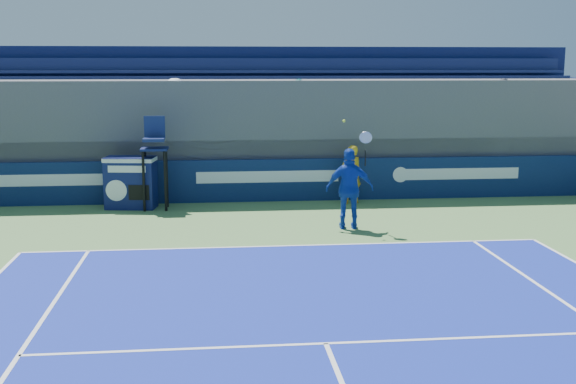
{
  "coord_description": "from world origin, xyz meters",
  "views": [
    {
      "loc": [
        -1.49,
        -2.93,
        3.81
      ],
      "look_at": [
        0.0,
        11.5,
        1.25
      ],
      "focal_mm": 45.0,
      "sensor_mm": 36.0,
      "label": 1
    }
  ],
  "objects": [
    {
      "name": "back_hoarding",
      "position": [
        0.0,
        17.1,
        0.6
      ],
      "size": [
        20.4,
        0.21,
        1.2
      ],
      "color": "#0C1D48",
      "rests_on": "ground"
    },
    {
      "name": "match_clock",
      "position": [
        -3.73,
        16.45,
        0.74
      ],
      "size": [
        1.41,
        0.9,
        1.4
      ],
      "color": "#0F174E",
      "rests_on": "ground"
    },
    {
      "name": "umpire_chair",
      "position": [
        -3.05,
        16.26,
        1.53
      ],
      "size": [
        0.7,
        0.7,
        2.48
      ],
      "color": "black",
      "rests_on": "ground"
    },
    {
      "name": "tennis_player",
      "position": [
        1.65,
        13.4,
        0.96
      ],
      "size": [
        1.16,
        0.61,
        2.57
      ],
      "color": "#153DAD",
      "rests_on": "apron"
    },
    {
      "name": "ball_person",
      "position": [
        2.28,
        16.52,
        0.83
      ],
      "size": [
        0.67,
        0.53,
        1.63
      ],
      "primitive_type": "imported",
      "rotation": [
        0.0,
        0.0,
        3.41
      ],
      "color": "gold",
      "rests_on": "apron"
    },
    {
      "name": "stadium_seating",
      "position": [
        -0.01,
        19.15,
        1.83
      ],
      "size": [
        21.0,
        4.05,
        4.4
      ],
      "color": "#4C4C51",
      "rests_on": "ground"
    }
  ]
}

